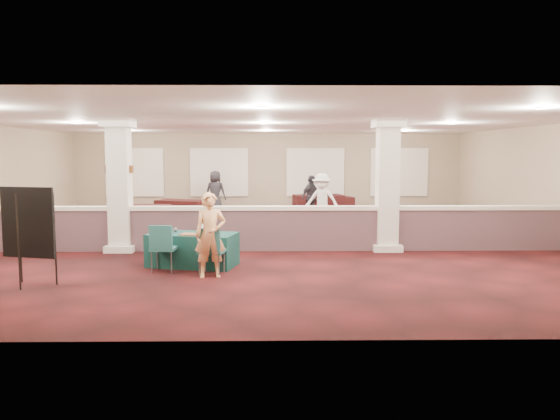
{
  "coord_description": "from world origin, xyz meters",
  "views": [
    {
      "loc": [
        0.18,
        -14.74,
        2.38
      ],
      "look_at": [
        0.37,
        -2.0,
        1.05
      ],
      "focal_mm": 35.0,
      "sensor_mm": 36.0,
      "label": 1
    }
  ],
  "objects_px": {
    "far_table_front_center": "(333,222)",
    "conf_chair_main": "(210,247)",
    "far_table_back_right": "(331,206)",
    "attendee_a": "(126,212)",
    "conf_chair_side": "(163,244)",
    "far_table_back_left": "(182,210)",
    "attendee_c": "(311,198)",
    "easel_board": "(28,224)",
    "far_table_back_center": "(318,205)",
    "near_table": "(193,250)",
    "far_table_front_left": "(142,216)",
    "attendee_b": "(322,200)",
    "attendee_d": "(215,192)",
    "woman": "(210,235)",
    "far_table_front_right": "(436,216)"
  },
  "relations": [
    {
      "from": "far_table_front_right",
      "to": "far_table_back_center",
      "type": "height_order",
      "value": "far_table_back_center"
    },
    {
      "from": "far_table_back_left",
      "to": "attendee_c",
      "type": "distance_m",
      "value": 4.68
    },
    {
      "from": "easel_board",
      "to": "attendee_d",
      "type": "xyz_separation_m",
      "value": [
        2.09,
        12.07,
        -0.29
      ]
    },
    {
      "from": "near_table",
      "to": "far_table_front_center",
      "type": "bearing_deg",
      "value": 66.5
    },
    {
      "from": "easel_board",
      "to": "far_table_front_right",
      "type": "bearing_deg",
      "value": 54.18
    },
    {
      "from": "far_table_back_left",
      "to": "far_table_back_right",
      "type": "height_order",
      "value": "far_table_back_left"
    },
    {
      "from": "far_table_back_left",
      "to": "attendee_d",
      "type": "relative_size",
      "value": 1.03
    },
    {
      "from": "easel_board",
      "to": "attendee_c",
      "type": "bearing_deg",
      "value": 74.07
    },
    {
      "from": "attendee_b",
      "to": "attendee_d",
      "type": "bearing_deg",
      "value": 152.61
    },
    {
      "from": "conf_chair_side",
      "to": "easel_board",
      "type": "distance_m",
      "value": 2.49
    },
    {
      "from": "attendee_c",
      "to": "far_table_back_center",
      "type": "bearing_deg",
      "value": 30.09
    },
    {
      "from": "attendee_a",
      "to": "far_table_front_center",
      "type": "bearing_deg",
      "value": 0.42
    },
    {
      "from": "conf_chair_side",
      "to": "far_table_back_center",
      "type": "distance_m",
      "value": 11.19
    },
    {
      "from": "woman",
      "to": "far_table_back_left",
      "type": "xyz_separation_m",
      "value": [
        -2.07,
        9.23,
        -0.46
      ]
    },
    {
      "from": "attendee_a",
      "to": "attendee_b",
      "type": "bearing_deg",
      "value": 15.46
    },
    {
      "from": "far_table_back_right",
      "to": "woman",
      "type": "bearing_deg",
      "value": -107.86
    },
    {
      "from": "easel_board",
      "to": "far_table_front_left",
      "type": "distance_m",
      "value": 8.11
    },
    {
      "from": "far_table_back_center",
      "to": "attendee_a",
      "type": "distance_m",
      "value": 8.49
    },
    {
      "from": "conf_chair_side",
      "to": "far_table_back_right",
      "type": "bearing_deg",
      "value": 70.48
    },
    {
      "from": "far_table_front_center",
      "to": "conf_chair_main",
      "type": "bearing_deg",
      "value": -118.13
    },
    {
      "from": "near_table",
      "to": "far_table_back_center",
      "type": "relative_size",
      "value": 0.96
    },
    {
      "from": "near_table",
      "to": "attendee_d",
      "type": "xyz_separation_m",
      "value": [
        -0.57,
        10.3,
        0.5
      ]
    },
    {
      "from": "easel_board",
      "to": "attendee_a",
      "type": "relative_size",
      "value": 1.16
    },
    {
      "from": "far_table_back_left",
      "to": "attendee_a",
      "type": "bearing_deg",
      "value": -100.29
    },
    {
      "from": "easel_board",
      "to": "far_table_front_center",
      "type": "distance_m",
      "value": 8.95
    },
    {
      "from": "conf_chair_main",
      "to": "attendee_a",
      "type": "relative_size",
      "value": 0.62
    },
    {
      "from": "far_table_back_right",
      "to": "attendee_a",
      "type": "height_order",
      "value": "attendee_a"
    },
    {
      "from": "far_table_front_center",
      "to": "far_table_back_left",
      "type": "distance_m",
      "value": 6.15
    },
    {
      "from": "far_table_back_right",
      "to": "attendee_c",
      "type": "xyz_separation_m",
      "value": [
        -0.92,
        -1.81,
        0.46
      ]
    },
    {
      "from": "far_table_front_left",
      "to": "attendee_d",
      "type": "relative_size",
      "value": 1.02
    },
    {
      "from": "near_table",
      "to": "far_table_front_left",
      "type": "bearing_deg",
      "value": 125.26
    },
    {
      "from": "conf_chair_side",
      "to": "attendee_a",
      "type": "height_order",
      "value": "attendee_a"
    },
    {
      "from": "conf_chair_main",
      "to": "attendee_b",
      "type": "xyz_separation_m",
      "value": [
        2.84,
        7.26,
        0.3
      ]
    },
    {
      "from": "far_table_front_center",
      "to": "far_table_back_center",
      "type": "relative_size",
      "value": 0.87
    },
    {
      "from": "far_table_front_left",
      "to": "attendee_c",
      "type": "bearing_deg",
      "value": 16.71
    },
    {
      "from": "conf_chair_main",
      "to": "conf_chair_side",
      "type": "distance_m",
      "value": 1.04
    },
    {
      "from": "far_table_front_center",
      "to": "far_table_back_right",
      "type": "relative_size",
      "value": 0.98
    },
    {
      "from": "far_table_front_left",
      "to": "far_table_front_right",
      "type": "distance_m",
      "value": 9.62
    },
    {
      "from": "far_table_back_center",
      "to": "far_table_back_right",
      "type": "bearing_deg",
      "value": 0.0
    },
    {
      "from": "attendee_a",
      "to": "far_table_front_right",
      "type": "bearing_deg",
      "value": 6.32
    },
    {
      "from": "conf_chair_main",
      "to": "far_table_front_center",
      "type": "xyz_separation_m",
      "value": [
        3.01,
        5.64,
        -0.23
      ]
    },
    {
      "from": "far_table_front_center",
      "to": "far_table_front_right",
      "type": "relative_size",
      "value": 1.02
    },
    {
      "from": "woman",
      "to": "far_table_front_right",
      "type": "height_order",
      "value": "woman"
    },
    {
      "from": "conf_chair_side",
      "to": "far_table_front_left",
      "type": "xyz_separation_m",
      "value": [
        -2.04,
        6.94,
        -0.22
      ]
    },
    {
      "from": "far_table_front_left",
      "to": "attendee_c",
      "type": "xyz_separation_m",
      "value": [
        5.63,
        1.69,
        0.45
      ]
    },
    {
      "from": "conf_chair_side",
      "to": "attendee_c",
      "type": "distance_m",
      "value": 9.35
    },
    {
      "from": "woman",
      "to": "attendee_b",
      "type": "distance_m",
      "value": 7.89
    },
    {
      "from": "attendee_b",
      "to": "attendee_d",
      "type": "distance_m",
      "value": 5.58
    },
    {
      "from": "far_table_front_center",
      "to": "attendee_c",
      "type": "xyz_separation_m",
      "value": [
        -0.42,
        3.31,
        0.47
      ]
    },
    {
      "from": "near_table",
      "to": "far_table_front_left",
      "type": "relative_size",
      "value": 1.04
    }
  ]
}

